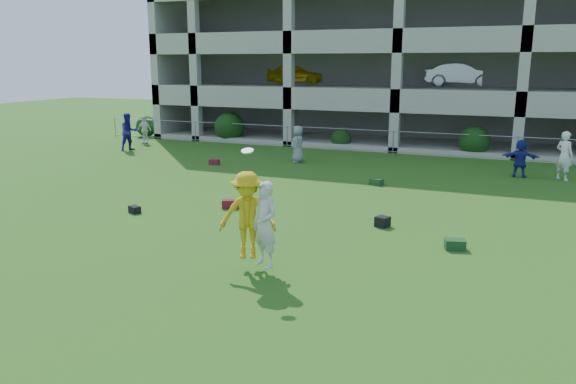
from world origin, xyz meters
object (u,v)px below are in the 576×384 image
at_px(bystander_b, 144,130).
at_px(bystander_c, 298,144).
at_px(frisbee_contest, 252,217).
at_px(bystander_d, 520,158).
at_px(bystander_a, 129,132).
at_px(bystander_e, 564,156).
at_px(crate_d, 383,222).
at_px(parking_garage, 426,40).

height_order(bystander_b, bystander_c, bystander_c).
bearing_deg(bystander_b, frisbee_contest, -44.09).
height_order(bystander_b, bystander_d, bystander_b).
distance_m(bystander_a, bystander_e, 21.12).
xyz_separation_m(bystander_a, bystander_e, (21.12, 0.39, -0.01)).
relative_size(crate_d, parking_garage, 0.01).
distance_m(bystander_c, frisbee_contest, 14.31).
distance_m(bystander_c, parking_garage, 14.55).
relative_size(bystander_a, bystander_d, 1.27).
xyz_separation_m(bystander_b, bystander_c, (10.61, -2.40, 0.07)).
xyz_separation_m(bystander_c, crate_d, (6.24, -9.03, -0.72)).
height_order(crate_d, parking_garage, parking_garage).
height_order(crate_d, frisbee_contest, frisbee_contest).
xyz_separation_m(bystander_c, bystander_e, (11.38, 0.30, 0.12)).
bearing_deg(bystander_c, bystander_b, -111.99).
relative_size(crate_d, frisbee_contest, 0.13).
xyz_separation_m(bystander_b, bystander_d, (20.38, -2.15, -0.01)).
bearing_deg(bystander_a, bystander_e, -60.55).
bearing_deg(bystander_a, crate_d, -90.84).
bearing_deg(crate_d, frisbee_contest, -112.64).
bearing_deg(crate_d, bystander_d, 69.21).
xyz_separation_m(bystander_b, frisbee_contest, (14.94, -16.03, 0.45)).
relative_size(bystander_e, parking_garage, 0.07).
bearing_deg(crate_d, bystander_e, 61.17).
distance_m(bystander_c, bystander_e, 11.39).
xyz_separation_m(bystander_a, parking_garage, (13.30, 13.23, 5.02)).
distance_m(bystander_e, crate_d, 10.69).
bearing_deg(bystander_e, frisbee_contest, 100.10).
height_order(bystander_d, frisbee_contest, frisbee_contest).
bearing_deg(parking_garage, bystander_b, -142.85).
bearing_deg(bystander_a, bystander_b, 47.72).
bearing_deg(crate_d, bystander_b, 145.85).
relative_size(bystander_a, parking_garage, 0.07).
xyz_separation_m(bystander_c, bystander_d, (9.77, 0.25, -0.08)).
xyz_separation_m(bystander_d, crate_d, (-3.52, -9.28, -0.64)).
bearing_deg(parking_garage, crate_d, -83.10).
relative_size(bystander_b, bystander_d, 1.02).
distance_m(bystander_a, bystander_c, 9.74).
xyz_separation_m(bystander_d, bystander_e, (1.61, 0.05, 0.20)).
distance_m(bystander_c, bystander_d, 9.77).
bearing_deg(frisbee_contest, bystander_a, 136.09).
height_order(bystander_e, frisbee_contest, frisbee_contest).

